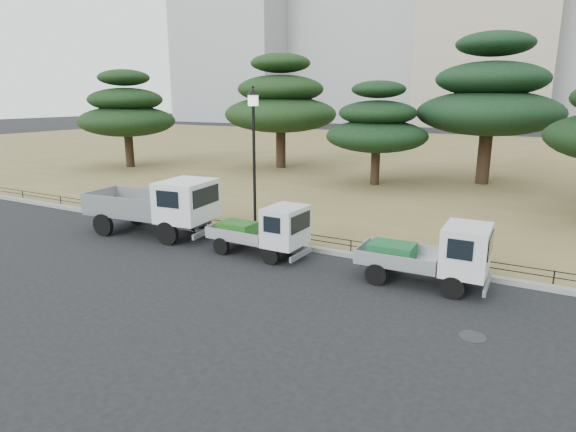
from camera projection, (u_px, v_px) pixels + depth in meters
The scene contains 14 objects.
ground at pixel (256, 271), 14.81m from camera, with size 220.00×220.00×0.00m, color black.
lawn at pixel (452, 159), 40.74m from camera, with size 120.00×56.00×0.15m, color olive.
curb at pixel (296, 246), 17.00m from camera, with size 120.00×0.25×0.16m, color gray.
truck_large at pixel (157, 204), 18.37m from camera, with size 5.26×2.53×2.21m.
truck_kei_front at pixel (264, 230), 16.02m from camera, with size 3.38×1.52×1.77m.
truck_kei_rear at pixel (432, 254), 13.44m from camera, with size 3.57×1.63×1.85m.
street_lamp at pixel (254, 138), 17.27m from camera, with size 0.48×0.48×5.34m.
pipe_fence at pixel (298, 235), 17.04m from camera, with size 38.00×0.04×0.40m.
tarp_pile at pixel (138, 205), 21.16m from camera, with size 1.58×1.17×1.04m.
manhole at pixel (472, 337), 10.72m from camera, with size 0.60×0.60×0.01m, color #2D2D30.
pine_west_far at pixel (126, 111), 34.83m from camera, with size 6.90×6.90×6.97m.
pine_west_near at pixel (281, 103), 34.28m from camera, with size 8.03×8.03×8.03m.
pine_center_left at pixel (377, 126), 27.66m from camera, with size 5.86×5.86×5.96m.
pine_center_right at pixel (490, 98), 27.62m from camera, with size 8.13×8.13×8.63m.
Camera 1 is at (7.65, -11.73, 5.20)m, focal length 30.00 mm.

